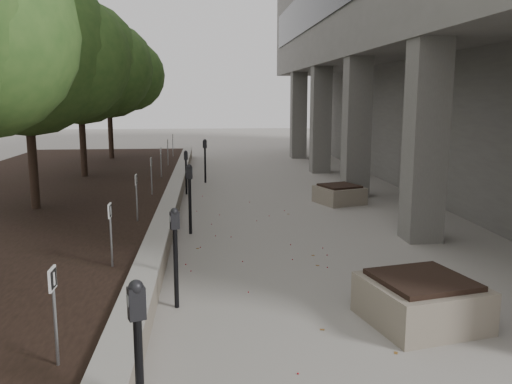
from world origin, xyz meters
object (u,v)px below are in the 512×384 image
crabapple_tree_4 (80,89)px  crabapple_tree_5 (109,90)px  parking_meter_1 (139,373)px  planter_front (421,300)px  crabapple_tree_3 (27,86)px  planter_back (339,194)px  parking_meter_5 (205,161)px  parking_meter_3 (190,199)px  parking_meter_4 (186,172)px  parking_meter_2 (176,258)px

crabapple_tree_4 → crabapple_tree_5: (0.00, 5.00, 0.00)m
parking_meter_1 → planter_front: size_ratio=1.16×
crabapple_tree_3 → planter_back: (7.48, 1.91, -2.86)m
parking_meter_5 → planter_back: size_ratio=1.35×
crabapple_tree_5 → parking_meter_1: 18.84m
planter_front → planter_back: bearing=83.7°
parking_meter_3 → parking_meter_4: parking_meter_3 is taller
crabapple_tree_3 → crabapple_tree_4: (0.00, 5.00, 0.00)m
crabapple_tree_3 → parking_meter_4: bearing=48.4°
parking_meter_1 → parking_meter_3: size_ratio=1.02×
crabapple_tree_5 → crabapple_tree_4: bearing=-90.0°
planter_front → planter_back: 7.94m
parking_meter_2 → parking_meter_3: bearing=69.5°
crabapple_tree_3 → parking_meter_4: crabapple_tree_3 is taller
crabapple_tree_3 → parking_meter_5: size_ratio=3.67×
parking_meter_3 → planter_front: (3.10, -4.90, -0.44)m
crabapple_tree_4 → parking_meter_3: size_ratio=3.63×
parking_meter_4 → parking_meter_5: 2.24m
crabapple_tree_3 → crabapple_tree_5: (0.00, 10.00, 0.00)m
crabapple_tree_3 → crabapple_tree_4: same height
parking_meter_2 → planter_front: bearing=-33.7°
parking_meter_4 → parking_meter_5: (0.56, 2.17, 0.08)m
parking_meter_3 → parking_meter_1: bearing=-85.0°
crabapple_tree_4 → parking_meter_5: (3.81, 0.83, -2.38)m
parking_meter_5 → planter_front: (2.79, -11.81, -0.43)m
planter_back → crabapple_tree_5: bearing=132.7°
crabapple_tree_4 → parking_meter_4: 4.29m
parking_meter_2 → planter_back: (4.05, 7.09, -0.45)m
planter_back → parking_meter_1: bearing=-111.9°
parking_meter_2 → parking_meter_5: size_ratio=0.96×
parking_meter_1 → parking_meter_2: parking_meter_1 is taller
parking_meter_2 → planter_back: size_ratio=1.29×
parking_meter_1 → crabapple_tree_4: bearing=83.8°
crabapple_tree_3 → parking_meter_3: (3.50, -1.08, -2.37)m
crabapple_tree_4 → crabapple_tree_5: size_ratio=1.00×
planter_back → planter_front: bearing=-96.3°
planter_front → crabapple_tree_3: bearing=137.8°
crabapple_tree_5 → planter_back: crabapple_tree_5 is taller
crabapple_tree_4 → parking_meter_3: 7.41m
parking_meter_3 → parking_meter_5: parking_meter_3 is taller
crabapple_tree_5 → parking_meter_2: crabapple_tree_5 is taller
crabapple_tree_5 → parking_meter_4: crabapple_tree_5 is taller
crabapple_tree_4 → parking_meter_2: 11.01m
crabapple_tree_5 → parking_meter_5: crabapple_tree_5 is taller
crabapple_tree_3 → parking_meter_1: 9.33m
crabapple_tree_3 → parking_meter_3: 4.37m
crabapple_tree_4 → planter_back: size_ratio=4.96×
parking_meter_2 → parking_meter_3: (0.07, 4.10, 0.04)m
crabapple_tree_3 → crabapple_tree_4: bearing=90.0°
crabapple_tree_5 → parking_meter_3: size_ratio=3.63×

